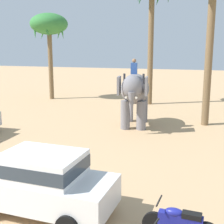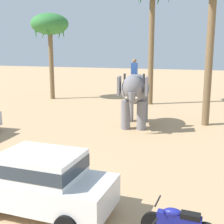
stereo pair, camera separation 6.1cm
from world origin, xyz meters
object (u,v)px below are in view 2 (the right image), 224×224
Objects in this scene: motorcycle_fourth_in_row at (179,223)px; elephant_with_mahout at (135,92)px; palm_tree_far_back at (50,26)px; car_sedan_foreground at (40,180)px.

elephant_with_mahout is at bearing 110.19° from motorcycle_fourth_in_row.
car_sedan_foreground is at bearing -61.26° from palm_tree_far_back.
motorcycle_fourth_in_row is at bearing -1.77° from car_sedan_foreground.
elephant_with_mahout is 12.62m from palm_tree_far_back.
car_sedan_foreground is at bearing 178.23° from motorcycle_fourth_in_row.
car_sedan_foreground is 1.03× the size of elephant_with_mahout.
palm_tree_far_back is at bearing 118.74° from car_sedan_foreground.
elephant_with_mahout is 2.21× the size of motorcycle_fourth_in_row.
palm_tree_far_back is (-13.16, 17.31, 5.80)m from motorcycle_fourth_in_row.
motorcycle_fourth_in_row is (3.73, -0.12, -0.46)m from car_sedan_foreground.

